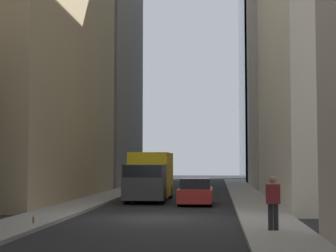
{
  "coord_description": "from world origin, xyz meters",
  "views": [
    {
      "loc": [
        -22.58,
        -2.57,
        2.33
      ],
      "look_at": [
        10.55,
        0.42,
        4.47
      ],
      "focal_mm": 58.53,
      "sensor_mm": 36.0,
      "label": 1
    }
  ],
  "objects_px": {
    "delivery_truck": "(150,176)",
    "discarded_bottle": "(33,220)",
    "pedestrian": "(273,201)",
    "sedan_red": "(196,192)"
  },
  "relations": [
    {
      "from": "delivery_truck",
      "to": "sedan_red",
      "type": "height_order",
      "value": "delivery_truck"
    },
    {
      "from": "sedan_red",
      "to": "discarded_bottle",
      "type": "height_order",
      "value": "sedan_red"
    },
    {
      "from": "delivery_truck",
      "to": "pedestrian",
      "type": "xyz_separation_m",
      "value": [
        -14.23,
        -5.73,
        -0.39
      ]
    },
    {
      "from": "delivery_truck",
      "to": "discarded_bottle",
      "type": "bearing_deg",
      "value": 168.92
    },
    {
      "from": "pedestrian",
      "to": "delivery_truck",
      "type": "bearing_deg",
      "value": 21.95
    },
    {
      "from": "sedan_red",
      "to": "discarded_bottle",
      "type": "relative_size",
      "value": 15.93
    },
    {
      "from": "sedan_red",
      "to": "pedestrian",
      "type": "height_order",
      "value": "pedestrian"
    },
    {
      "from": "discarded_bottle",
      "to": "pedestrian",
      "type": "bearing_deg",
      "value": -98.57
    },
    {
      "from": "delivery_truck",
      "to": "discarded_bottle",
      "type": "relative_size",
      "value": 23.93
    },
    {
      "from": "delivery_truck",
      "to": "pedestrian",
      "type": "bearing_deg",
      "value": -158.05
    }
  ]
}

